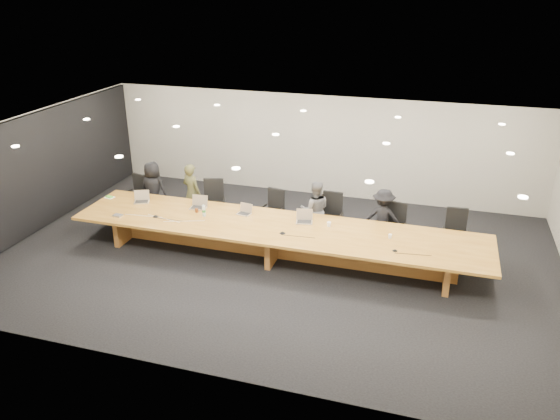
# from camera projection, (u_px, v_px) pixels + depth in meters

# --- Properties ---
(ground) EXTENTS (12.00, 12.00, 0.00)m
(ground) POSITION_uv_depth(u_px,v_px,m) (276.00, 257.00, 12.01)
(ground) COLOR black
(ground) RESTS_ON ground
(back_wall) EXTENTS (12.00, 0.02, 2.80)m
(back_wall) POSITION_uv_depth(u_px,v_px,m) (319.00, 146.00, 14.98)
(back_wall) COLOR silver
(back_wall) RESTS_ON ground
(left_wall_panel) EXTENTS (0.08, 7.84, 2.74)m
(left_wall_panel) POSITION_uv_depth(u_px,v_px,m) (39.00, 172.00, 13.05)
(left_wall_panel) COLOR black
(left_wall_panel) RESTS_ON ground
(conference_table) EXTENTS (9.00, 1.80, 0.75)m
(conference_table) POSITION_uv_depth(u_px,v_px,m) (276.00, 236.00, 11.80)
(conference_table) COLOR #8C5C1E
(conference_table) RESTS_ON ground
(chair_far_left) EXTENTS (0.67, 0.67, 1.07)m
(chair_far_left) POSITION_uv_depth(u_px,v_px,m) (135.00, 196.00, 13.92)
(chair_far_left) COLOR black
(chair_far_left) RESTS_ON ground
(chair_left) EXTENTS (0.73, 0.73, 1.16)m
(chair_left) POSITION_uv_depth(u_px,v_px,m) (213.00, 203.00, 13.34)
(chair_left) COLOR black
(chair_left) RESTS_ON ground
(chair_mid_left) EXTENTS (0.61, 0.61, 1.04)m
(chair_mid_left) POSITION_uv_depth(u_px,v_px,m) (272.00, 210.00, 13.08)
(chair_mid_left) COLOR black
(chair_mid_left) RESTS_ON ground
(chair_mid_right) EXTENTS (0.58, 0.58, 1.12)m
(chair_mid_right) POSITION_uv_depth(u_px,v_px,m) (330.00, 216.00, 12.65)
(chair_mid_right) COLOR black
(chair_mid_right) RESTS_ON ground
(chair_right) EXTENTS (0.64, 0.64, 1.06)m
(chair_right) POSITION_uv_depth(u_px,v_px,m) (393.00, 226.00, 12.22)
(chair_right) COLOR black
(chair_right) RESTS_ON ground
(chair_far_right) EXTENTS (0.59, 0.59, 1.09)m
(chair_far_right) POSITION_uv_depth(u_px,v_px,m) (456.00, 233.00, 11.85)
(chair_far_right) COLOR black
(chair_far_right) RESTS_ON ground
(person_a) EXTENTS (0.73, 0.49, 1.47)m
(person_a) POSITION_uv_depth(u_px,v_px,m) (153.00, 190.00, 13.75)
(person_a) COLOR black
(person_a) RESTS_ON ground
(person_b) EXTENTS (0.64, 0.52, 1.50)m
(person_b) POSITION_uv_depth(u_px,v_px,m) (192.00, 193.00, 13.52)
(person_b) COLOR #3A3A1F
(person_b) RESTS_ON ground
(person_c) EXTENTS (0.80, 0.69, 1.40)m
(person_c) POSITION_uv_depth(u_px,v_px,m) (315.00, 210.00, 12.63)
(person_c) COLOR #545456
(person_c) RESTS_ON ground
(person_d) EXTENTS (0.89, 0.52, 1.37)m
(person_d) POSITION_uv_depth(u_px,v_px,m) (383.00, 218.00, 12.27)
(person_d) COLOR black
(person_d) RESTS_ON ground
(laptop_a) EXTENTS (0.42, 0.37, 0.27)m
(laptop_a) POSITION_uv_depth(u_px,v_px,m) (141.00, 197.00, 12.89)
(laptop_a) COLOR #C2B094
(laptop_a) RESTS_ON conference_table
(laptop_b) EXTENTS (0.39, 0.29, 0.29)m
(laptop_b) POSITION_uv_depth(u_px,v_px,m) (198.00, 202.00, 12.55)
(laptop_b) COLOR #B7A58B
(laptop_b) RESTS_ON conference_table
(laptop_c) EXTENTS (0.33, 0.27, 0.24)m
(laptop_c) POSITION_uv_depth(u_px,v_px,m) (244.00, 209.00, 12.24)
(laptop_c) COLOR #C7B198
(laptop_c) RESTS_ON conference_table
(laptop_d) EXTENTS (0.40, 0.33, 0.28)m
(laptop_d) POSITION_uv_depth(u_px,v_px,m) (304.00, 217.00, 11.82)
(laptop_d) COLOR tan
(laptop_d) RESTS_ON conference_table
(water_bottle) EXTENTS (0.09, 0.09, 0.25)m
(water_bottle) POSITION_uv_depth(u_px,v_px,m) (204.00, 211.00, 12.15)
(water_bottle) COLOR silver
(water_bottle) RESTS_ON conference_table
(amber_mug) EXTENTS (0.09, 0.09, 0.09)m
(amber_mug) POSITION_uv_depth(u_px,v_px,m) (197.00, 210.00, 12.38)
(amber_mug) COLOR brown
(amber_mug) RESTS_ON conference_table
(paper_cup_near) EXTENTS (0.09, 0.09, 0.10)m
(paper_cup_near) POSITION_uv_depth(u_px,v_px,m) (329.00, 224.00, 11.67)
(paper_cup_near) COLOR silver
(paper_cup_near) RESTS_ON conference_table
(paper_cup_far) EXTENTS (0.08, 0.08, 0.09)m
(paper_cup_far) POSITION_uv_depth(u_px,v_px,m) (390.00, 236.00, 11.15)
(paper_cup_far) COLOR white
(paper_cup_far) RESTS_ON conference_table
(notepad) EXTENTS (0.24, 0.21, 0.01)m
(notepad) POSITION_uv_depth(u_px,v_px,m) (110.00, 197.00, 13.22)
(notepad) COLOR white
(notepad) RESTS_ON conference_table
(lime_gadget) EXTENTS (0.19, 0.14, 0.03)m
(lime_gadget) POSITION_uv_depth(u_px,v_px,m) (109.00, 197.00, 13.20)
(lime_gadget) COLOR green
(lime_gadget) RESTS_ON notepad
(av_box) EXTENTS (0.21, 0.16, 0.03)m
(av_box) POSITION_uv_depth(u_px,v_px,m) (118.00, 215.00, 12.19)
(av_box) COLOR #ACACB0
(av_box) RESTS_ON conference_table
(mic_left) EXTENTS (0.15, 0.15, 0.03)m
(mic_left) POSITION_uv_depth(u_px,v_px,m) (156.00, 216.00, 12.16)
(mic_left) COLOR black
(mic_left) RESTS_ON conference_table
(mic_center) EXTENTS (0.17, 0.17, 0.03)m
(mic_center) POSITION_uv_depth(u_px,v_px,m) (282.00, 233.00, 11.37)
(mic_center) COLOR black
(mic_center) RESTS_ON conference_table
(mic_right) EXTENTS (0.12, 0.12, 0.03)m
(mic_right) POSITION_uv_depth(u_px,v_px,m) (395.00, 250.00, 10.64)
(mic_right) COLOR black
(mic_right) RESTS_ON conference_table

